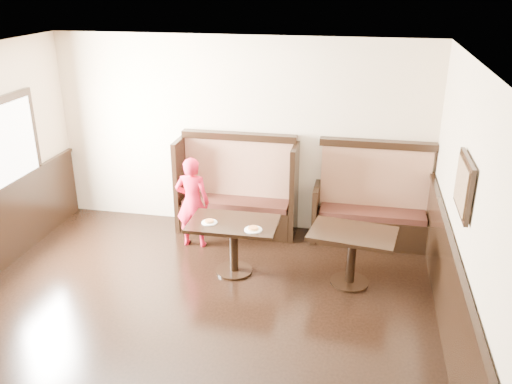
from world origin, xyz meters
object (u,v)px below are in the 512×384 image
(table_main, at_px, (233,234))
(child, at_px, (193,202))
(table_neighbor, at_px, (352,245))
(booth_neighbor, at_px, (372,209))
(booth_main, at_px, (238,196))

(table_main, bearing_deg, child, 139.32)
(table_main, xyz_separation_m, table_neighbor, (1.47, 0.01, -0.01))
(booth_neighbor, distance_m, table_main, 2.12)
(booth_main, xyz_separation_m, child, (-0.48, -0.64, 0.12))
(booth_main, xyz_separation_m, table_neighbor, (1.71, -1.24, -0.00))
(table_main, bearing_deg, table_neighbor, -0.02)
(booth_neighbor, relative_size, table_main, 1.50)
(child, bearing_deg, booth_main, -129.63)
(booth_neighbor, xyz_separation_m, table_main, (-1.71, -1.25, 0.06))
(child, bearing_deg, table_main, 137.28)
(booth_main, xyz_separation_m, booth_neighbor, (1.95, -0.00, -0.05))
(booth_main, height_order, child, booth_main)
(table_main, relative_size, table_neighbor, 1.01)
(booth_main, distance_m, table_main, 1.28)
(table_main, relative_size, child, 0.85)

